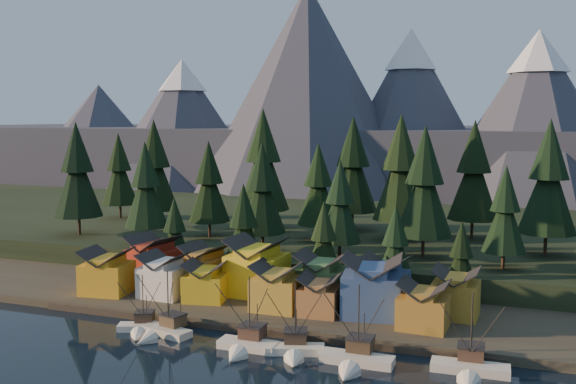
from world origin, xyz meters
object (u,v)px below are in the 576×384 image
(house_front_1, at_px, (164,274))
(house_back_1, at_px, (204,265))
(boat_3, at_px, (245,335))
(boat_4, at_px, (295,340))
(house_front_0, at_px, (107,270))
(boat_2, at_px, (162,322))
(boat_5, at_px, (355,350))
(house_back_0, at_px, (153,258))
(boat_1, at_px, (141,320))
(boat_6, at_px, (470,359))

(house_front_1, xyz_separation_m, house_back_1, (4.36, 8.04, 0.21))
(boat_3, xyz_separation_m, boat_4, (7.57, 0.92, -0.17))
(house_front_0, bearing_deg, boat_2, -42.08)
(boat_5, xyz_separation_m, house_back_0, (-48.82, 25.85, 4.13))
(boat_1, relative_size, boat_2, 0.88)
(boat_5, bearing_deg, boat_6, 8.51)
(boat_1, xyz_separation_m, house_front_1, (-4.75, 15.02, 3.82))
(boat_3, xyz_separation_m, house_back_0, (-31.86, 25.71, 4.04))
(boat_3, relative_size, boat_6, 1.01)
(boat_2, relative_size, boat_6, 0.95)
(boat_3, distance_m, house_front_0, 39.03)
(boat_4, distance_m, house_front_1, 35.95)
(boat_3, height_order, boat_5, boat_5)
(boat_2, xyz_separation_m, boat_5, (32.16, -1.45, 0.06))
(boat_3, height_order, house_back_0, boat_3)
(house_front_1, bearing_deg, boat_2, -58.59)
(house_front_1, height_order, house_back_1, house_back_1)
(boat_3, bearing_deg, house_front_1, 144.90)
(boat_1, distance_m, boat_4, 27.14)
(house_front_1, bearing_deg, house_front_0, -169.47)
(boat_3, height_order, boat_6, boat_3)
(boat_1, height_order, boat_5, boat_5)
(boat_1, bearing_deg, house_front_0, 120.16)
(boat_2, height_order, boat_5, boat_5)
(boat_1, bearing_deg, boat_3, -26.88)
(house_back_0, bearing_deg, house_front_0, -98.33)
(boat_4, xyz_separation_m, house_back_0, (-39.43, 24.79, 4.21))
(boat_2, relative_size, boat_4, 1.01)
(house_front_1, bearing_deg, house_back_0, 133.34)
(boat_1, bearing_deg, house_back_1, 70.48)
(boat_5, xyz_separation_m, house_front_0, (-52.64, 15.57, 3.57))
(boat_2, distance_m, boat_6, 47.65)
(boat_3, relative_size, house_front_0, 1.30)
(house_front_1, distance_m, house_back_0, 11.41)
(boat_2, bearing_deg, boat_5, 11.41)
(boat_5, distance_m, house_front_1, 44.88)
(boat_1, bearing_deg, boat_4, -23.16)
(boat_4, height_order, house_front_1, boat_4)
(boat_6, height_order, house_front_0, boat_6)
(house_front_1, bearing_deg, boat_6, -13.23)
(boat_3, height_order, house_front_0, boat_3)
(boat_3, relative_size, house_back_1, 1.37)
(boat_4, bearing_deg, boat_6, -13.93)
(boat_5, xyz_separation_m, house_back_1, (-36.89, 25.39, 3.62))
(boat_3, distance_m, boat_6, 32.51)
(house_front_1, height_order, house_back_0, house_back_0)
(boat_4, relative_size, house_back_1, 1.29)
(boat_1, distance_m, boat_5, 36.58)
(boat_5, bearing_deg, house_front_0, 163.73)
(boat_2, distance_m, house_back_0, 29.83)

